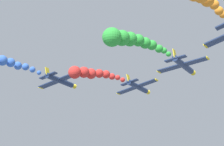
# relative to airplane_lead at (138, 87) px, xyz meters

# --- Properties ---
(airplane_lead) EXTENTS (9.41, 10.35, 3.04)m
(airplane_lead) POSITION_rel_airplane_lead_xyz_m (0.00, 0.00, 0.00)
(airplane_lead) COLOR navy
(smoke_trail_lead) EXTENTS (3.85, 16.03, 3.44)m
(smoke_trail_lead) POSITION_rel_airplane_lead_xyz_m (-1.48, -17.75, -1.29)
(smoke_trail_lead) COLOR red
(airplane_left_inner) EXTENTS (9.42, 10.35, 3.03)m
(airplane_left_inner) POSITION_rel_airplane_lead_xyz_m (-12.44, -11.41, 0.26)
(airplane_left_inner) COLOR navy
(airplane_right_inner) EXTENTS (9.52, 10.35, 2.68)m
(airplane_right_inner) POSITION_rel_airplane_lead_xyz_m (14.08, -11.09, -0.12)
(airplane_right_inner) COLOR navy
(smoke_trail_right_inner) EXTENTS (3.56, 18.80, 4.19)m
(smoke_trail_right_inner) POSITION_rel_airplane_lead_xyz_m (12.96, -31.19, -1.71)
(smoke_trail_right_inner) COLOR green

